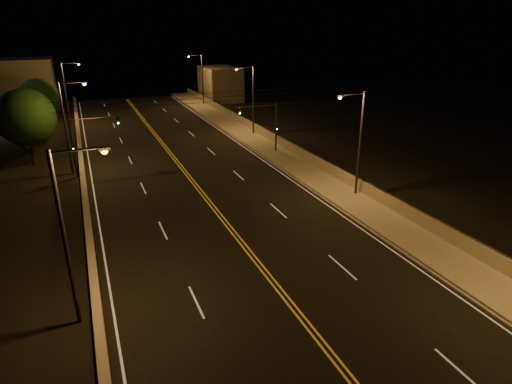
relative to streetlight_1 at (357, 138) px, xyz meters
name	(u,v)px	position (x,y,z in m)	size (l,w,h in m)	color
road	(221,217)	(-11.51, 0.26, -5.07)	(18.00, 120.00, 0.02)	black
sidewalk	(343,195)	(-0.71, 0.26, -4.93)	(3.60, 120.00, 0.30)	gray
curb	(324,199)	(-2.58, 0.26, -5.00)	(0.14, 120.00, 0.15)	gray
parapet_wall	(360,185)	(0.94, 0.26, -4.28)	(0.30, 120.00, 1.00)	gray
jersey_barrier	(89,234)	(-20.84, 0.26, -4.65)	(0.45, 120.00, 0.86)	gray
distant_building_right	(220,84)	(4.99, 51.20, -2.04)	(6.00, 10.00, 6.06)	slate
distant_building_left	(29,84)	(-27.51, 55.42, -0.97)	(8.00, 8.00, 8.20)	slate
parapet_rail	(361,180)	(0.94, 0.26, -3.75)	(0.06, 0.06, 120.00)	black
lane_markings	(222,218)	(-11.51, 0.19, -5.05)	(17.32, 116.00, 0.00)	silver
streetlight_1	(357,138)	(0.00, 0.00, 0.00)	(2.55, 0.28, 8.75)	#2D2D33
streetlight_2	(251,96)	(0.00, 22.89, 0.00)	(2.55, 0.28, 8.75)	#2D2D33
streetlight_3	(201,76)	(0.00, 46.46, 0.00)	(2.55, 0.28, 8.75)	#2D2D33
streetlight_4	(70,228)	(-21.42, -8.57, 0.00)	(2.55, 0.28, 8.75)	#2D2D33
streetlight_5	(68,122)	(-21.42, 15.46, 0.00)	(2.55, 0.28, 8.75)	#2D2D33
streetlight_6	(67,90)	(-21.42, 37.62, 0.00)	(2.55, 0.28, 8.75)	#2D2D33
traffic_signal_right	(268,122)	(-1.56, 14.22, -1.46)	(5.11, 0.31, 5.66)	#2D2D33
traffic_signal_left	(84,139)	(-20.26, 14.22, -1.46)	(5.11, 0.31, 5.66)	#2D2D33
overhead_wires	(185,99)	(-11.51, 9.76, 2.32)	(22.00, 0.03, 0.83)	black
tree_0	(26,118)	(-25.32, 20.04, -0.18)	(5.73, 5.73, 7.77)	black
tree_1	(16,113)	(-26.99, 27.65, -0.92)	(4.87, 4.87, 6.60)	black
tree_2	(39,100)	(-24.82, 33.15, -0.51)	(5.35, 5.35, 7.25)	black
tree_3	(39,95)	(-25.45, 42.07, -1.11)	(4.65, 4.65, 6.30)	black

